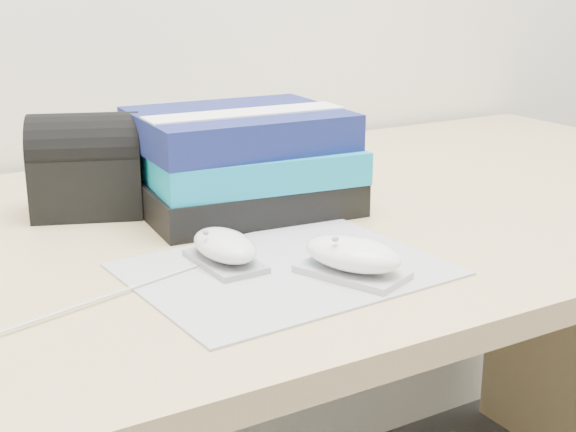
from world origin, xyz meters
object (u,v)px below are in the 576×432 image
mouse_rear (225,248)px  book_stack (242,161)px  desk (270,350)px  mouse_front (352,257)px  pouch (87,165)px

mouse_rear → book_stack: (0.12, 0.19, 0.04)m
desk → book_stack: 0.31m
desk → mouse_front: size_ratio=12.57×
desk → mouse_rear: bearing=-129.2°
desk → book_stack: book_stack is taller
mouse_rear → book_stack: bearing=57.6°
mouse_front → pouch: pouch is taller
pouch → book_stack: bearing=-24.5°
mouse_rear → pouch: (-0.07, 0.27, 0.04)m
desk → mouse_rear: 0.37m
mouse_front → pouch: bearing=114.2°
pouch → mouse_rear: bearing=-76.3°
desk → pouch: bearing=165.8°
mouse_front → book_stack: size_ratio=0.43×
mouse_front → book_stack: book_stack is taller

